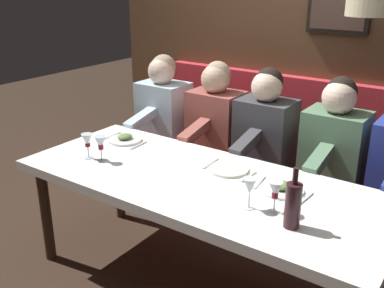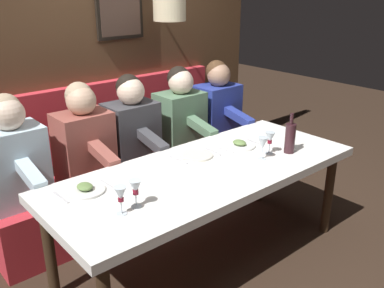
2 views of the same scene
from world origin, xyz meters
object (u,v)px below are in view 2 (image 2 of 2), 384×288
at_px(diner_far, 84,138).
at_px(wine_glass_3, 270,139).
at_px(wine_bottle, 290,138).
at_px(diner_middle, 132,126).
at_px(wine_glass_1, 263,144).
at_px(wine_glass_0, 135,188).
at_px(diner_farthest, 14,155).
at_px(diner_nearest, 217,105).
at_px(diner_near, 180,114).
at_px(dining_table, 206,177).
at_px(wine_glass_2, 121,195).

height_order(diner_far, wine_glass_3, diner_far).
bearing_deg(wine_glass_3, wine_bottle, -123.08).
distance_m(diner_middle, wine_bottle, 1.26).
bearing_deg(wine_glass_3, wine_glass_1, 107.23).
height_order(wine_glass_0, wine_bottle, wine_bottle).
relative_size(diner_farthest, wine_glass_3, 4.82).
distance_m(diner_farthest, wine_glass_1, 1.71).
distance_m(diner_nearest, wine_glass_0, 1.89).
distance_m(diner_nearest, diner_middle, 0.96).
relative_size(diner_near, diner_farthest, 1.00).
relative_size(dining_table, wine_glass_0, 13.43).
distance_m(wine_glass_0, wine_glass_2, 0.10).
distance_m(diner_far, wine_glass_3, 1.38).
bearing_deg(diner_near, wine_glass_0, 131.64).
height_order(wine_glass_0, wine_glass_1, same).
bearing_deg(diner_nearest, diner_middle, 90.00).
distance_m(wine_glass_3, wine_bottle, 0.15).
bearing_deg(diner_nearest, dining_table, 133.07).
xyz_separation_m(diner_nearest, diner_far, (0.00, 1.39, 0.00)).
distance_m(diner_middle, wine_glass_0, 1.20).
bearing_deg(diner_nearest, diner_farthest, 90.00).
relative_size(diner_farthest, wine_glass_2, 4.82).
bearing_deg(wine_glass_0, wine_glass_2, 98.05).
xyz_separation_m(diner_far, wine_glass_2, (-1.03, 0.31, 0.04)).
relative_size(wine_glass_1, wine_glass_3, 1.00).
distance_m(dining_table, diner_far, 1.00).
distance_m(diner_middle, wine_glass_1, 1.11).
bearing_deg(wine_bottle, wine_glass_1, 79.69).
xyz_separation_m(diner_near, wine_glass_2, (-1.03, 1.25, 0.04)).
height_order(diner_middle, wine_bottle, diner_middle).
relative_size(diner_middle, wine_glass_1, 4.82).
distance_m(dining_table, wine_glass_3, 0.56).
height_order(dining_table, wine_glass_0, wine_glass_0).
bearing_deg(diner_near, wine_glass_2, 129.58).
xyz_separation_m(diner_far, wine_glass_1, (-1.03, -0.85, 0.04)).
relative_size(dining_table, diner_nearest, 2.79).
xyz_separation_m(diner_near, wine_glass_3, (-0.99, -0.03, 0.04)).
bearing_deg(dining_table, wine_glass_3, -101.54).
xyz_separation_m(wine_glass_1, wine_glass_3, (0.04, -0.12, -0.00)).
distance_m(diner_far, wine_glass_2, 1.08).
xyz_separation_m(dining_table, wine_bottle, (-0.19, -0.65, 0.18)).
bearing_deg(wine_glass_2, wine_glass_0, -81.95).
bearing_deg(wine_glass_2, diner_middle, -35.56).
relative_size(diner_middle, wine_bottle, 2.64).
bearing_deg(diner_far, diner_nearest, -90.00).
bearing_deg(diner_nearest, wine_glass_0, 122.50).
bearing_deg(wine_bottle, wine_glass_0, 87.62).
xyz_separation_m(diner_far, wine_glass_3, (-0.99, -0.97, 0.04)).
relative_size(diner_nearest, wine_glass_3, 4.82).
height_order(wine_glass_3, wine_bottle, wine_bottle).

